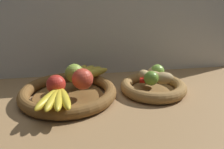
{
  "coord_description": "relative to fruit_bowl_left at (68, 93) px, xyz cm",
  "views": [
    {
      "loc": [
        -16.24,
        -77.21,
        37.91
      ],
      "look_at": [
        -2.61,
        2.77,
        8.5
      ],
      "focal_mm": 35.93,
      "sensor_mm": 36.0,
      "label": 1
    }
  ],
  "objects": [
    {
      "name": "ground_plane",
      "position": [
        19.6,
        -2.77,
        -3.57
      ],
      "size": [
        140.0,
        90.0,
        3.0
      ],
      "primitive_type": "cube",
      "color": "#9E774C"
    },
    {
      "name": "back_wall",
      "position": [
        19.6,
        27.23,
        25.43
      ],
      "size": [
        140.0,
        3.0,
        55.0
      ],
      "color": "silver",
      "rests_on": "ground_plane"
    },
    {
      "name": "fruit_bowl_left",
      "position": [
        0.0,
        0.0,
        0.0
      ],
      "size": [
        37.08,
        37.08,
        4.5
      ],
      "color": "brown",
      "rests_on": "ground_plane"
    },
    {
      "name": "fruit_bowl_right",
      "position": [
        33.99,
        0.0,
        0.02
      ],
      "size": [
        26.64,
        26.64,
        4.5
      ],
      "color": "olive",
      "rests_on": "ground_plane"
    },
    {
      "name": "apple_red_right",
      "position": [
        5.58,
        -3.03,
        6.36
      ],
      "size": [
        7.87,
        7.87,
        7.87
      ],
      "primitive_type": "sphere",
      "color": "#CC422D",
      "rests_on": "fruit_bowl_left"
    },
    {
      "name": "apple_red_front",
      "position": [
        -3.81,
        -5.09,
        5.83
      ],
      "size": [
        6.8,
        6.8,
        6.8
      ],
      "primitive_type": "sphere",
      "color": "red",
      "rests_on": "fruit_bowl_left"
    },
    {
      "name": "apple_green_back",
      "position": [
        2.7,
        4.74,
        6.16
      ],
      "size": [
        7.46,
        7.46,
        7.46
      ],
      "primitive_type": "sphere",
      "color": "#8CAD3D",
      "rests_on": "fruit_bowl_left"
    },
    {
      "name": "banana_bunch_front",
      "position": [
        -3.31,
        -12.51,
        3.99
      ],
      "size": [
        12.75,
        17.72,
        3.13
      ],
      "color": "gold",
      "rests_on": "fruit_bowl_left"
    },
    {
      "name": "banana_bunch_back",
      "position": [
        7.86,
        10.41,
        4.1
      ],
      "size": [
        16.42,
        18.09,
        3.35
      ],
      "color": "gold",
      "rests_on": "fruit_bowl_left"
    },
    {
      "name": "potato_large",
      "position": [
        33.99,
        0.0,
        4.57
      ],
      "size": [
        9.3,
        8.94,
        4.29
      ],
      "primitive_type": "ellipsoid",
      "rotation": [
        0.0,
        0.0,
        5.61
      ],
      "color": "#A38451",
      "rests_on": "fruit_bowl_right"
    },
    {
      "name": "potato_back",
      "position": [
        35.79,
        3.96,
        4.79
      ],
      "size": [
        7.83,
        7.9,
        4.71
      ],
      "primitive_type": "ellipsoid",
      "rotation": [
        0.0,
        0.0,
        1.18
      ],
      "color": "tan",
      "rests_on": "fruit_bowl_right"
    },
    {
      "name": "potato_small",
      "position": [
        36.87,
        -2.88,
        4.76
      ],
      "size": [
        8.49,
        5.61,
        4.67
      ],
      "primitive_type": "ellipsoid",
      "rotation": [
        0.0,
        0.0,
        6.23
      ],
      "color": "#A38451",
      "rests_on": "fruit_bowl_right"
    },
    {
      "name": "potato_oblong",
      "position": [
        30.75,
        2.52,
        4.49
      ],
      "size": [
        5.15,
        6.39,
        4.12
      ],
      "primitive_type": "ellipsoid",
      "rotation": [
        0.0,
        0.0,
        4.79
      ],
      "color": "tan",
      "rests_on": "fruit_bowl_right"
    },
    {
      "name": "lime_near",
      "position": [
        31.67,
        -3.49,
        5.24
      ],
      "size": [
        5.62,
        5.62,
        5.62
      ],
      "primitive_type": "sphere",
      "color": "olive",
      "rests_on": "fruit_bowl_right"
    },
    {
      "name": "lime_far",
      "position": [
        36.7,
        3.49,
        5.36
      ],
      "size": [
        5.85,
        5.85,
        5.85
      ],
      "primitive_type": "sphere",
      "color": "#7AAD3D",
      "rests_on": "fruit_bowl_right"
    },
    {
      "name": "chili_pepper",
      "position": [
        33.0,
        -2.28,
        3.58
      ],
      "size": [
        10.87,
        6.11,
        2.3
      ],
      "primitive_type": "cone",
      "rotation": [
        0.0,
        1.57,
        -0.38
      ],
      "color": "red",
      "rests_on": "fruit_bowl_right"
    }
  ]
}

